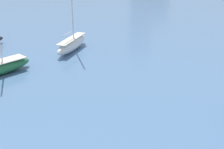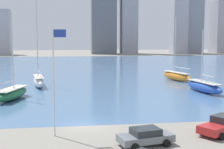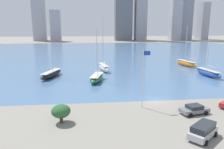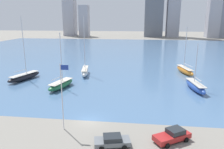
{
  "view_description": "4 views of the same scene",
  "coord_description": "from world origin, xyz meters",
  "px_view_note": "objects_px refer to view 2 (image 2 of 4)",
  "views": [
    {
      "loc": [
        20.61,
        -10.51,
        15.68
      ],
      "look_at": [
        7.44,
        13.98,
        4.13
      ],
      "focal_mm": 50.0,
      "sensor_mm": 36.0,
      "label": 1
    },
    {
      "loc": [
        -1.7,
        -31.56,
        8.83
      ],
      "look_at": [
        4.43,
        13.95,
        3.76
      ],
      "focal_mm": 50.0,
      "sensor_mm": 36.0,
      "label": 2
    },
    {
      "loc": [
        -12.0,
        -37.97,
        13.88
      ],
      "look_at": [
        -6.6,
        14.26,
        2.04
      ],
      "focal_mm": 35.0,
      "sensor_mm": 36.0,
      "label": 3
    },
    {
      "loc": [
        7.51,
        -31.49,
        16.05
      ],
      "look_at": [
        2.29,
        11.38,
        4.88
      ],
      "focal_mm": 35.0,
      "sensor_mm": 36.0,
      "label": 4
    }
  ],
  "objects_px": {
    "sailboat_blue": "(204,87)",
    "parked_sedan_gray": "(146,136)",
    "sailboat_white": "(39,81)",
    "sailboat_green": "(12,93)",
    "parked_pickup_red": "(222,125)",
    "flag_pole": "(54,78)",
    "sailboat_orange": "(176,76)"
  },
  "relations": [
    {
      "from": "sailboat_white",
      "to": "sailboat_green",
      "type": "xyz_separation_m",
      "value": [
        -2.63,
        -12.84,
        -0.19
      ]
    },
    {
      "from": "sailboat_orange",
      "to": "sailboat_white",
      "type": "bearing_deg",
      "value": 176.5
    },
    {
      "from": "parked_sedan_gray",
      "to": "flag_pole",
      "type": "bearing_deg",
      "value": 52.05
    },
    {
      "from": "flag_pole",
      "to": "sailboat_green",
      "type": "relative_size",
      "value": 0.77
    },
    {
      "from": "sailboat_blue",
      "to": "sailboat_green",
      "type": "height_order",
      "value": "sailboat_green"
    },
    {
      "from": "sailboat_orange",
      "to": "parked_pickup_red",
      "type": "height_order",
      "value": "sailboat_orange"
    },
    {
      "from": "parked_sedan_gray",
      "to": "sailboat_orange",
      "type": "bearing_deg",
      "value": -35.42
    },
    {
      "from": "sailboat_green",
      "to": "parked_pickup_red",
      "type": "xyz_separation_m",
      "value": [
        22.77,
        -20.24,
        -0.1
      ]
    },
    {
      "from": "sailboat_blue",
      "to": "parked_sedan_gray",
      "type": "relative_size",
      "value": 2.13
    },
    {
      "from": "sailboat_blue",
      "to": "parked_pickup_red",
      "type": "xyz_separation_m",
      "value": [
        -8.3,
        -22.62,
        -0.14
      ]
    },
    {
      "from": "sailboat_blue",
      "to": "parked_sedan_gray",
      "type": "height_order",
      "value": "sailboat_blue"
    },
    {
      "from": "sailboat_white",
      "to": "parked_sedan_gray",
      "type": "xyz_separation_m",
      "value": [
        12.23,
        -35.25,
        -0.37
      ]
    },
    {
      "from": "sailboat_white",
      "to": "parked_pickup_red",
      "type": "height_order",
      "value": "sailboat_white"
    },
    {
      "from": "sailboat_green",
      "to": "parked_sedan_gray",
      "type": "relative_size",
      "value": 2.61
    },
    {
      "from": "sailboat_white",
      "to": "sailboat_green",
      "type": "height_order",
      "value": "sailboat_white"
    },
    {
      "from": "sailboat_orange",
      "to": "sailboat_blue",
      "type": "distance_m",
      "value": 15.73
    },
    {
      "from": "parked_pickup_red",
      "to": "sailboat_orange",
      "type": "bearing_deg",
      "value": 134.18
    },
    {
      "from": "flag_pole",
      "to": "parked_sedan_gray",
      "type": "bearing_deg",
      "value": -25.19
    },
    {
      "from": "sailboat_white",
      "to": "flag_pole",
      "type": "bearing_deg",
      "value": -91.44
    },
    {
      "from": "sailboat_green",
      "to": "sailboat_blue",
      "type": "bearing_deg",
      "value": 19.6
    },
    {
      "from": "sailboat_green",
      "to": "sailboat_orange",
      "type": "bearing_deg",
      "value": 44.88
    },
    {
      "from": "sailboat_orange",
      "to": "sailboat_blue",
      "type": "relative_size",
      "value": 1.3
    },
    {
      "from": "sailboat_blue",
      "to": "sailboat_green",
      "type": "relative_size",
      "value": 0.82
    },
    {
      "from": "flag_pole",
      "to": "sailboat_green",
      "type": "xyz_separation_m",
      "value": [
        -7.21,
        18.81,
        -4.5
      ]
    },
    {
      "from": "flag_pole",
      "to": "sailboat_white",
      "type": "relative_size",
      "value": 0.6
    },
    {
      "from": "flag_pole",
      "to": "sailboat_white",
      "type": "bearing_deg",
      "value": 98.23
    },
    {
      "from": "parked_sedan_gray",
      "to": "parked_pickup_red",
      "type": "height_order",
      "value": "parked_pickup_red"
    },
    {
      "from": "sailboat_orange",
      "to": "sailboat_green",
      "type": "height_order",
      "value": "sailboat_orange"
    },
    {
      "from": "sailboat_white",
      "to": "parked_pickup_red",
      "type": "relative_size",
      "value": 3.07
    },
    {
      "from": "sailboat_green",
      "to": "parked_pickup_red",
      "type": "relative_size",
      "value": 2.4
    },
    {
      "from": "sailboat_white",
      "to": "sailboat_blue",
      "type": "distance_m",
      "value": 30.3
    },
    {
      "from": "sailboat_green",
      "to": "parked_sedan_gray",
      "type": "height_order",
      "value": "sailboat_green"
    }
  ]
}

